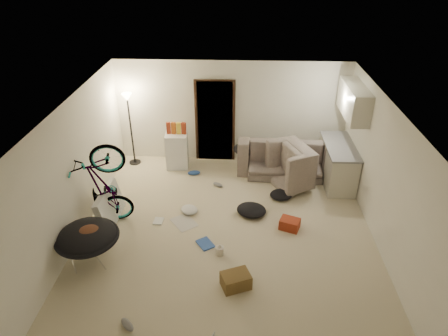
{
  "coord_description": "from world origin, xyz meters",
  "views": [
    {
      "loc": [
        0.21,
        -5.98,
        4.85
      ],
      "look_at": [
        -0.08,
        0.6,
        1.08
      ],
      "focal_mm": 32.0,
      "sensor_mm": 36.0,
      "label": 1
    }
  ],
  "objects_px": {
    "tv_box": "(110,206)",
    "drink_case_a": "(236,280)",
    "mini_fridge": "(177,150)",
    "kitchen_counter": "(337,164)",
    "armchair": "(304,168)",
    "saucer_chair": "(88,242)",
    "bicycle": "(107,203)",
    "drink_case_b": "(290,224)",
    "sofa": "(285,158)",
    "juicer": "(220,250)",
    "floor_lamp": "(129,114)"
  },
  "relations": [
    {
      "from": "sofa",
      "to": "saucer_chair",
      "type": "distance_m",
      "value": 4.91
    },
    {
      "from": "armchair",
      "to": "drink_case_a",
      "type": "height_order",
      "value": "armchair"
    },
    {
      "from": "kitchen_counter",
      "to": "drink_case_b",
      "type": "bearing_deg",
      "value": -124.02
    },
    {
      "from": "mini_fridge",
      "to": "juicer",
      "type": "xyz_separation_m",
      "value": [
        1.2,
        -3.15,
        -0.34
      ]
    },
    {
      "from": "mini_fridge",
      "to": "juicer",
      "type": "height_order",
      "value": "mini_fridge"
    },
    {
      "from": "mini_fridge",
      "to": "bicycle",
      "type": "bearing_deg",
      "value": -116.67
    },
    {
      "from": "sofa",
      "to": "juicer",
      "type": "distance_m",
      "value": 3.36
    },
    {
      "from": "drink_case_b",
      "to": "kitchen_counter",
      "type": "bearing_deg",
      "value": 77.63
    },
    {
      "from": "saucer_chair",
      "to": "kitchen_counter",
      "type": "bearing_deg",
      "value": 31.42
    },
    {
      "from": "saucer_chair",
      "to": "drink_case_b",
      "type": "relative_size",
      "value": 2.92
    },
    {
      "from": "kitchen_counter",
      "to": "bicycle",
      "type": "distance_m",
      "value": 5.07
    },
    {
      "from": "mini_fridge",
      "to": "drink_case_b",
      "type": "xyz_separation_m",
      "value": [
        2.51,
        -2.36,
        -0.33
      ]
    },
    {
      "from": "sofa",
      "to": "bicycle",
      "type": "height_order",
      "value": "bicycle"
    },
    {
      "from": "tv_box",
      "to": "sofa",
      "type": "bearing_deg",
      "value": 32.11
    },
    {
      "from": "tv_box",
      "to": "drink_case_a",
      "type": "height_order",
      "value": "tv_box"
    },
    {
      "from": "armchair",
      "to": "saucer_chair",
      "type": "bearing_deg",
      "value": 101.75
    },
    {
      "from": "tv_box",
      "to": "juicer",
      "type": "bearing_deg",
      "value": -20.95
    },
    {
      "from": "armchair",
      "to": "juicer",
      "type": "height_order",
      "value": "armchair"
    },
    {
      "from": "armchair",
      "to": "drink_case_a",
      "type": "relative_size",
      "value": 2.48
    },
    {
      "from": "kitchen_counter",
      "to": "mini_fridge",
      "type": "relative_size",
      "value": 1.72
    },
    {
      "from": "sofa",
      "to": "armchair",
      "type": "bearing_deg",
      "value": 128.35
    },
    {
      "from": "mini_fridge",
      "to": "kitchen_counter",
      "type": "bearing_deg",
      "value": -12.24
    },
    {
      "from": "armchair",
      "to": "drink_case_b",
      "type": "bearing_deg",
      "value": 141.35
    },
    {
      "from": "floor_lamp",
      "to": "drink_case_b",
      "type": "height_order",
      "value": "floor_lamp"
    },
    {
      "from": "kitchen_counter",
      "to": "drink_case_b",
      "type": "distance_m",
      "value": 2.21
    },
    {
      "from": "sofa",
      "to": "kitchen_counter",
      "type": "bearing_deg",
      "value": 161.22
    },
    {
      "from": "drink_case_a",
      "to": "juicer",
      "type": "relative_size",
      "value": 2.01
    },
    {
      "from": "armchair",
      "to": "bicycle",
      "type": "bearing_deg",
      "value": 90.14
    },
    {
      "from": "sofa",
      "to": "bicycle",
      "type": "bearing_deg",
      "value": 35.1
    },
    {
      "from": "armchair",
      "to": "drink_case_a",
      "type": "distance_m",
      "value": 3.59
    },
    {
      "from": "bicycle",
      "to": "mini_fridge",
      "type": "relative_size",
      "value": 2.12
    },
    {
      "from": "drink_case_b",
      "to": "bicycle",
      "type": "bearing_deg",
      "value": -158.21
    },
    {
      "from": "saucer_chair",
      "to": "juicer",
      "type": "distance_m",
      "value": 2.24
    },
    {
      "from": "drink_case_a",
      "to": "drink_case_b",
      "type": "height_order",
      "value": "drink_case_a"
    },
    {
      "from": "bicycle",
      "to": "drink_case_a",
      "type": "height_order",
      "value": "bicycle"
    },
    {
      "from": "saucer_chair",
      "to": "juicer",
      "type": "bearing_deg",
      "value": 7.56
    },
    {
      "from": "armchair",
      "to": "saucer_chair",
      "type": "xyz_separation_m",
      "value": [
        -3.97,
        -2.8,
        0.09
      ]
    },
    {
      "from": "bicycle",
      "to": "drink_case_b",
      "type": "distance_m",
      "value": 3.53
    },
    {
      "from": "drink_case_a",
      "to": "armchair",
      "type": "bearing_deg",
      "value": 43.86
    },
    {
      "from": "kitchen_counter",
      "to": "tv_box",
      "type": "relative_size",
      "value": 1.44
    },
    {
      "from": "floor_lamp",
      "to": "armchair",
      "type": "relative_size",
      "value": 1.63
    },
    {
      "from": "drink_case_b",
      "to": "floor_lamp",
      "type": "bearing_deg",
      "value": 167.31
    },
    {
      "from": "saucer_chair",
      "to": "drink_case_a",
      "type": "distance_m",
      "value": 2.56
    },
    {
      "from": "sofa",
      "to": "floor_lamp",
      "type": "bearing_deg",
      "value": -0.33
    },
    {
      "from": "kitchen_counter",
      "to": "bicycle",
      "type": "height_order",
      "value": "bicycle"
    },
    {
      "from": "sofa",
      "to": "drink_case_b",
      "type": "distance_m",
      "value": 2.28
    },
    {
      "from": "mini_fridge",
      "to": "tv_box",
      "type": "bearing_deg",
      "value": -117.69
    },
    {
      "from": "juicer",
      "to": "bicycle",
      "type": "bearing_deg",
      "value": 160.55
    },
    {
      "from": "mini_fridge",
      "to": "saucer_chair",
      "type": "bearing_deg",
      "value": -110.04
    },
    {
      "from": "drink_case_a",
      "to": "juicer",
      "type": "height_order",
      "value": "drink_case_a"
    }
  ]
}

